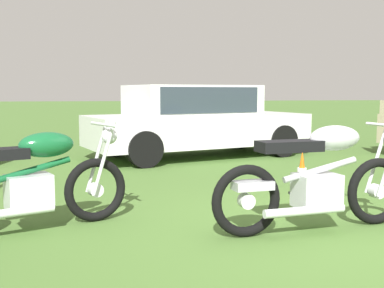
{
  "coord_description": "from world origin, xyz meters",
  "views": [
    {
      "loc": [
        -1.9,
        -4.25,
        1.32
      ],
      "look_at": [
        -0.78,
        2.11,
        0.6
      ],
      "focal_mm": 45.03,
      "sensor_mm": 36.0,
      "label": 1
    }
  ],
  "objects_px": {
    "motorcycle_silver": "(318,179)",
    "car_white": "(195,117)",
    "traffic_cone": "(302,175)",
    "motorcycle_green": "(29,181)"
  },
  "relations": [
    {
      "from": "traffic_cone",
      "to": "motorcycle_green",
      "type": "bearing_deg",
      "value": -161.72
    },
    {
      "from": "car_white",
      "to": "traffic_cone",
      "type": "bearing_deg",
      "value": -97.46
    },
    {
      "from": "motorcycle_green",
      "to": "traffic_cone",
      "type": "xyz_separation_m",
      "value": [
        3.14,
        1.04,
        -0.21
      ]
    },
    {
      "from": "car_white",
      "to": "traffic_cone",
      "type": "height_order",
      "value": "car_white"
    },
    {
      "from": "motorcycle_silver",
      "to": "car_white",
      "type": "bearing_deg",
      "value": 84.71
    },
    {
      "from": "motorcycle_green",
      "to": "car_white",
      "type": "relative_size",
      "value": 0.4
    },
    {
      "from": "motorcycle_silver",
      "to": "traffic_cone",
      "type": "height_order",
      "value": "motorcycle_silver"
    },
    {
      "from": "traffic_cone",
      "to": "car_white",
      "type": "bearing_deg",
      "value": 100.12
    },
    {
      "from": "motorcycle_silver",
      "to": "motorcycle_green",
      "type": "bearing_deg",
      "value": 163.32
    },
    {
      "from": "motorcycle_green",
      "to": "motorcycle_silver",
      "type": "height_order",
      "value": "same"
    }
  ]
}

